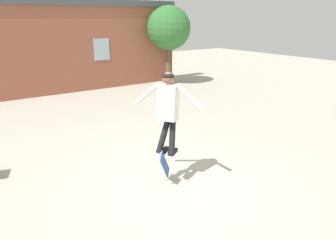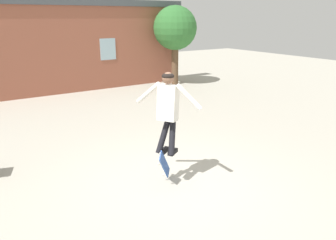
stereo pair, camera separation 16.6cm
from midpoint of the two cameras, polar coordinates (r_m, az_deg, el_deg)
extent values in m
plane|color=#B2AD9E|center=(6.30, 0.83, -11.19)|extent=(40.00, 40.00, 0.00)
cube|color=#93513D|center=(13.91, -21.68, 10.99)|extent=(11.88, 0.40, 3.44)
cube|color=#474C51|center=(13.86, -22.58, 18.59)|extent=(12.47, 0.52, 0.26)
cube|color=#99B7C6|center=(14.49, -11.81, 11.95)|extent=(0.70, 0.02, 0.90)
cylinder|color=brown|center=(15.30, -0.17, 9.61)|extent=(0.31, 0.31, 1.81)
sphere|color=#337033|center=(15.16, -0.18, 15.75)|extent=(1.95, 1.95, 1.95)
cube|color=silver|center=(5.82, -0.82, 3.03)|extent=(0.41, 0.43, 0.66)
sphere|color=brown|center=(5.72, -0.84, 7.30)|extent=(0.29, 0.29, 0.21)
ellipsoid|color=black|center=(5.72, -0.84, 7.66)|extent=(0.30, 0.30, 0.12)
cylinder|color=black|center=(6.04, -1.53, -2.58)|extent=(0.43, 0.23, 0.70)
cube|color=black|center=(6.18, -1.39, -5.32)|extent=(0.27, 0.22, 0.07)
cylinder|color=black|center=(5.97, -0.05, -2.80)|extent=(0.34, 0.37, 0.70)
cube|color=black|center=(6.12, 0.06, -5.56)|extent=(0.27, 0.22, 0.07)
cylinder|color=silver|center=(5.95, -4.30, 4.75)|extent=(0.33, 0.46, 0.44)
cylinder|color=silver|center=(5.64, 2.84, 4.07)|extent=(0.33, 0.46, 0.44)
cube|color=#2D519E|center=(6.15, -1.35, -7.79)|extent=(0.53, 0.48, 0.75)
cylinder|color=silver|center=(6.43, -1.19, -7.82)|extent=(0.07, 0.07, 0.05)
cylinder|color=silver|center=(6.36, -1.48, -9.54)|extent=(0.07, 0.07, 0.05)
cylinder|color=silver|center=(5.97, -2.05, -5.87)|extent=(0.07, 0.07, 0.05)
cylinder|color=silver|center=(5.89, -2.38, -7.70)|extent=(0.07, 0.07, 0.05)
camera|label=1|loc=(0.08, -90.81, -0.26)|focal=35.00mm
camera|label=2|loc=(0.08, 89.19, 0.26)|focal=35.00mm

